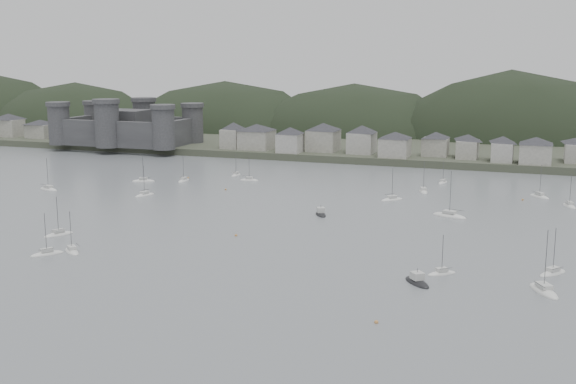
% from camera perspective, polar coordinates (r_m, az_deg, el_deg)
% --- Properties ---
extents(ground, '(900.00, 900.00, 0.00)m').
position_cam_1_polar(ground, '(130.90, -11.36, -8.44)').
color(ground, slate).
rests_on(ground, ground).
extents(far_shore_land, '(900.00, 250.00, 3.00)m').
position_cam_1_polar(far_shore_land, '(407.52, 10.62, 4.87)').
color(far_shore_land, '#383D2D').
rests_on(far_shore_land, ground).
extents(forested_ridge, '(851.55, 103.94, 102.57)m').
position_cam_1_polar(forested_ridge, '(383.22, 10.63, 2.58)').
color(forested_ridge, black).
rests_on(forested_ridge, ground).
extents(castle, '(66.00, 43.00, 20.00)m').
position_cam_1_polar(castle, '(341.31, -13.13, 5.24)').
color(castle, '#39393B').
rests_on(castle, far_shore_land).
extents(waterfront_town, '(451.48, 28.46, 12.92)m').
position_cam_1_polar(waterfront_town, '(290.88, 16.90, 3.67)').
color(waterfront_town, gray).
rests_on(waterfront_town, far_shore_land).
extents(sailboat_lead, '(8.35, 5.56, 10.94)m').
position_cam_1_polar(sailboat_lead, '(251.56, -11.80, 0.89)').
color(sailboat_lead, silver).
rests_on(sailboat_lead, ground).
extents(moored_fleet, '(215.32, 166.66, 13.76)m').
position_cam_1_polar(moored_fleet, '(185.48, -4.72, -2.45)').
color(moored_fleet, silver).
rests_on(moored_fleet, ground).
extents(motor_launch_near, '(7.07, 7.65, 3.84)m').
position_cam_1_polar(motor_launch_near, '(137.90, 10.57, -7.27)').
color(motor_launch_near, black).
rests_on(motor_launch_near, ground).
extents(motor_launch_far, '(5.61, 7.23, 3.67)m').
position_cam_1_polar(motor_launch_far, '(193.68, 2.71, -1.81)').
color(motor_launch_far, black).
rests_on(motor_launch_far, ground).
extents(mooring_buoys, '(182.41, 116.28, 0.70)m').
position_cam_1_polar(mooring_buoys, '(187.62, -0.09, -2.27)').
color(mooring_buoys, '#C78642').
rests_on(mooring_buoys, ground).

